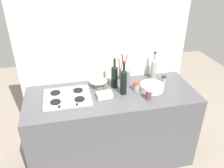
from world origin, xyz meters
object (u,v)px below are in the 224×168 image
Objects in this scene: butter_dish at (104,95)px; utensil_crock at (126,75)px; mixing_bowl at (98,84)px; wine_bottle_leftmost at (114,76)px; condiment_jar_front at (136,86)px; wine_bottle_mid_right at (124,81)px; condiment_jar_spare at (164,80)px; stovetop_hob at (67,97)px; condiment_jar_rear at (149,94)px; wine_bottle_mid_left at (154,68)px; plate_stack at (152,87)px.

utensil_crock is at bearing 44.81° from butter_dish.
mixing_bowl reaches higher than butter_dish.
wine_bottle_leftmost reaches higher than condiment_jar_front.
wine_bottle_mid_right is 4.30× the size of condiment_jar_spare.
stovetop_hob is 4.97× the size of condiment_jar_front.
stovetop_hob is 0.39m from mixing_bowl.
butter_dish is 1.45× the size of condiment_jar_rear.
wine_bottle_mid_right is at bearing -40.43° from mixing_bowl.
wine_bottle_mid_right is 3.94× the size of condiment_jar_front.
condiment_jar_front is 1.09× the size of condiment_jar_spare.
wine_bottle_mid_right is at bearing -149.04° from wine_bottle_mid_left.
wine_bottle_mid_right is (0.58, -0.03, 0.13)m from stovetop_hob.
utensil_crock reaches higher than stovetop_hob.
condiment_jar_front is at bearing -141.45° from wine_bottle_mid_left.
wine_bottle_mid_right is 0.29m from condiment_jar_rear.
condiment_jar_rear reaches higher than stovetop_hob.
wine_bottle_leftmost is 0.21m from utensil_crock.
stovetop_hob is 3.00× the size of butter_dish.
butter_dish is (-0.64, -0.29, -0.10)m from wine_bottle_mid_left.
condiment_jar_spare is (0.07, -0.14, -0.09)m from wine_bottle_mid_left.
wine_bottle_leftmost reaches higher than butter_dish.
mixing_bowl is 2.03× the size of condiment_jar_front.
utensil_crock is at bearing 37.12° from wine_bottle_leftmost.
condiment_jar_front is (-0.28, -0.22, -0.08)m from wine_bottle_mid_left.
wine_bottle_leftmost is at bearing 159.20° from plate_stack.
wine_bottle_mid_left is 0.67m from mixing_bowl.
butter_dish is at bearing -172.16° from wine_bottle_mid_right.
wine_bottle_leftmost reaches higher than condiment_jar_rear.
plate_stack is at bearing -1.35° from stovetop_hob.
plate_stack is 0.20m from condiment_jar_rear.
condiment_jar_front is (0.15, 0.04, -0.10)m from wine_bottle_mid_right.
utensil_crock reaches higher than plate_stack.
butter_dish is 0.73m from condiment_jar_spare.
condiment_jar_front is 0.21m from condiment_jar_rear.
stovetop_hob is 1.31× the size of wine_bottle_leftmost.
condiment_jar_spare reaches higher than plate_stack.
butter_dish is at bearing -169.55° from condiment_jar_front.
condiment_jar_front is at bearing 108.34° from condiment_jar_rear.
condiment_jar_rear is (0.22, -0.16, -0.09)m from wine_bottle_mid_right.
wine_bottle_leftmost reaches higher than stovetop_hob.
condiment_jar_spare is at bearing -6.09° from mixing_bowl.
condiment_jar_spare is (0.35, 0.08, -0.00)m from condiment_jar_front.
wine_bottle_mid_right is at bearing 144.07° from condiment_jar_rear.
condiment_jar_front is at bearing 10.45° from butter_dish.
stovetop_hob is at bearing 178.65° from plate_stack.
condiment_jar_spare reaches higher than mixing_bowl.
condiment_jar_rear is at bearing -17.07° from butter_dish.
utensil_crock reaches higher than condiment_jar_rear.
butter_dish is at bearing -128.63° from wine_bottle_leftmost.
butter_dish is 0.48× the size of utensil_crock.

